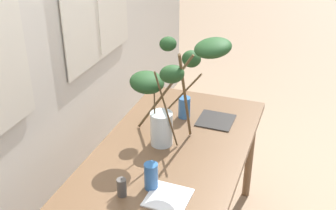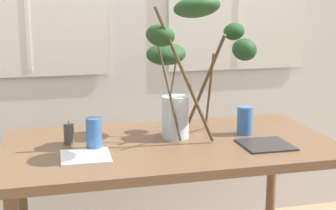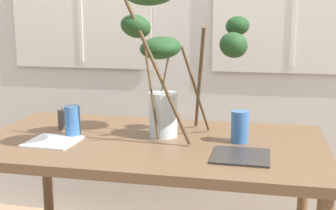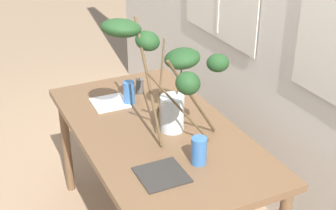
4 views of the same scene
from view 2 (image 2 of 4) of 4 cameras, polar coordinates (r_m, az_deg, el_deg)
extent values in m
cube|color=beige|center=(3.03, -3.69, 11.67)|extent=(4.88, 0.12, 2.79)
cube|color=brown|center=(2.32, 0.33, -4.77)|extent=(1.52, 0.83, 0.04)
cylinder|color=brown|center=(2.72, -16.35, -11.23)|extent=(0.06, 0.06, 0.72)
cylinder|color=brown|center=(2.99, 11.75, -8.78)|extent=(0.06, 0.06, 0.72)
cylinder|color=silver|center=(2.37, 0.85, -1.39)|extent=(0.13, 0.13, 0.20)
cylinder|color=silver|center=(2.38, 0.85, -2.89)|extent=(0.12, 0.12, 0.06)
cylinder|color=brown|center=(2.35, 4.75, 1.35)|extent=(0.09, 0.32, 0.42)
ellipsoid|color=#1E421E|center=(2.35, 8.74, 6.29)|extent=(0.16, 0.14, 0.14)
cylinder|color=brown|center=(2.20, 1.98, 3.25)|extent=(0.29, 0.03, 0.62)
ellipsoid|color=#1E421E|center=(2.04, 3.33, 11.15)|extent=(0.21, 0.21, 0.13)
cylinder|color=brown|center=(2.42, 4.25, 2.53)|extent=(0.09, 0.33, 0.49)
ellipsoid|color=#1E421E|center=(2.48, 7.56, 8.34)|extent=(0.14, 0.12, 0.10)
cylinder|color=brown|center=(2.28, 0.02, 1.98)|extent=(0.11, 0.11, 0.49)
ellipsoid|color=#1E421E|center=(2.19, -0.89, 7.96)|extent=(0.20, 0.20, 0.13)
cylinder|color=brown|center=(2.38, 0.31, 1.17)|extent=(0.08, 0.04, 0.39)
ellipsoid|color=#1E421E|center=(2.38, -0.23, 5.87)|extent=(0.25, 0.25, 0.13)
cylinder|color=#386BAD|center=(2.22, -8.48, -3.27)|extent=(0.07, 0.07, 0.14)
cylinder|color=#386BAD|center=(2.46, 8.79, -1.76)|extent=(0.08, 0.08, 0.14)
cube|color=white|center=(2.13, -9.44, -5.82)|extent=(0.21, 0.21, 0.01)
cube|color=#2D2B28|center=(2.31, 11.12, -4.49)|extent=(0.22, 0.22, 0.01)
cylinder|color=#514C47|center=(2.33, -11.28, -3.23)|extent=(0.05, 0.05, 0.10)
cylinder|color=black|center=(2.31, -11.34, -1.95)|extent=(0.00, 0.00, 0.01)
camera|label=1|loc=(2.16, -62.82, 25.98)|focal=46.90mm
camera|label=3|loc=(1.09, 57.49, 0.56)|focal=47.19mm
camera|label=4|loc=(2.97, 53.75, 20.26)|focal=51.16mm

